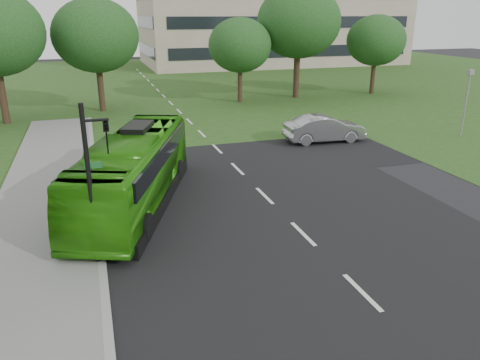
{
  "coord_description": "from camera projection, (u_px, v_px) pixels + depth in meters",
  "views": [
    {
      "loc": [
        -6.93,
        -12.01,
        7.61
      ],
      "look_at": [
        -1.76,
        4.07,
        1.6
      ],
      "focal_mm": 35.0,
      "sensor_mm": 36.0,
      "label": 1
    }
  ],
  "objects": [
    {
      "name": "bus",
      "position": [
        134.0,
        171.0,
        19.32
      ],
      "size": [
        6.21,
        10.93,
        2.99
      ],
      "primitive_type": "imported",
      "rotation": [
        0.0,
        0.0,
        -0.37
      ],
      "color": "#309211",
      "rests_on": "ground"
    },
    {
      "name": "tree_park_c",
      "position": [
        240.0,
        45.0,
        41.06
      ],
      "size": [
        5.56,
        5.56,
        7.39
      ],
      "color": "black",
      "rests_on": "ground"
    },
    {
      "name": "traffic_light",
      "position": [
        94.0,
        174.0,
        14.06
      ],
      "size": [
        0.84,
        0.21,
        5.22
      ],
      "rotation": [
        0.0,
        0.0,
        0.03
      ],
      "color": "black",
      "rests_on": "ground"
    },
    {
      "name": "tree_park_d",
      "position": [
        299.0,
        22.0,
        42.9
      ],
      "size": [
        7.71,
        7.71,
        10.2
      ],
      "color": "black",
      "rests_on": "ground"
    },
    {
      "name": "camera_pole",
      "position": [
        467.0,
        94.0,
        29.76
      ],
      "size": [
        0.45,
        0.42,
        4.32
      ],
      "rotation": [
        0.0,
        0.0,
        0.42
      ],
      "color": "gray",
      "rests_on": "ground"
    },
    {
      "name": "sedan",
      "position": [
        324.0,
        129.0,
        29.28
      ],
      "size": [
        5.15,
        2.07,
        1.66
      ],
      "primitive_type": "imported",
      "rotation": [
        0.0,
        0.0,
        1.51
      ],
      "color": "#9B9B9F",
      "rests_on": "ground"
    },
    {
      "name": "tree_park_b",
      "position": [
        96.0,
        36.0,
        36.92
      ],
      "size": [
        6.77,
        6.77,
        8.88
      ],
      "color": "black",
      "rests_on": "ground"
    },
    {
      "name": "ground",
      "position": [
        329.0,
        260.0,
        15.32
      ],
      "size": [
        160.0,
        160.0,
        0.0
      ],
      "primitive_type": "plane",
      "color": "black",
      "rests_on": "ground"
    },
    {
      "name": "tree_park_e",
      "position": [
        376.0,
        41.0,
        45.57
      ],
      "size": [
        5.7,
        5.7,
        7.6
      ],
      "color": "black",
      "rests_on": "ground"
    },
    {
      "name": "street_surfaces",
      "position": [
        182.0,
        119.0,
        35.61
      ],
      "size": [
        120.0,
        120.0,
        0.15
      ],
      "color": "black",
      "rests_on": "ground"
    }
  ]
}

